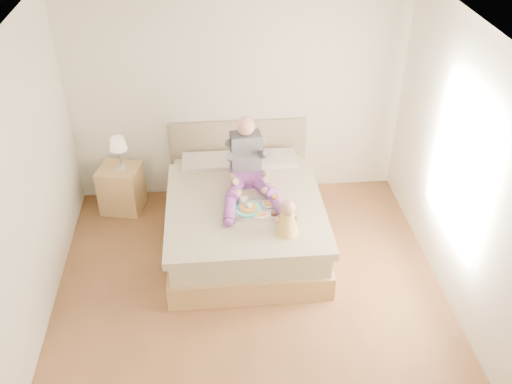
{
  "coord_description": "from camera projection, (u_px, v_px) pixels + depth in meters",
  "views": [
    {
      "loc": [
        -0.32,
        -4.13,
        4.19
      ],
      "look_at": [
        0.12,
        0.91,
        0.74
      ],
      "focal_mm": 40.0,
      "sensor_mm": 36.0,
      "label": 1
    }
  ],
  "objects": [
    {
      "name": "adult",
      "position": [
        248.0,
        170.0,
        6.28
      ],
      "size": [
        0.71,
        1.02,
        0.84
      ],
      "rotation": [
        0.0,
        0.0,
        0.07
      ],
      "color": "purple",
      "rests_on": "bed"
    },
    {
      "name": "nightstand",
      "position": [
        121.0,
        188.0,
        6.98
      ],
      "size": [
        0.56,
        0.52,
        0.58
      ],
      "rotation": [
        0.0,
        0.0,
        -0.22
      ],
      "color": "#AA854F",
      "rests_on": "ground"
    },
    {
      "name": "lamp",
      "position": [
        118.0,
        145.0,
        6.62
      ],
      "size": [
        0.21,
        0.21,
        0.43
      ],
      "color": "silver",
      "rests_on": "nightstand"
    },
    {
      "name": "bed",
      "position": [
        244.0,
        214.0,
        6.5
      ],
      "size": [
        1.7,
        2.18,
        1.0
      ],
      "color": "#AA854F",
      "rests_on": "ground"
    },
    {
      "name": "tray",
      "position": [
        258.0,
        208.0,
        6.05
      ],
      "size": [
        0.49,
        0.39,
        0.14
      ],
      "rotation": [
        0.0,
        0.0,
        -0.01
      ],
      "color": "silver",
      "rests_on": "bed"
    },
    {
      "name": "baby",
      "position": [
        287.0,
        220.0,
        5.67
      ],
      "size": [
        0.26,
        0.35,
        0.39
      ],
      "rotation": [
        0.0,
        0.0,
        -0.03
      ],
      "color": "gold",
      "rests_on": "bed"
    },
    {
      "name": "room",
      "position": [
        260.0,
        177.0,
        4.95
      ],
      "size": [
        4.02,
        4.22,
        2.71
      ],
      "color": "brown",
      "rests_on": "ground"
    }
  ]
}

